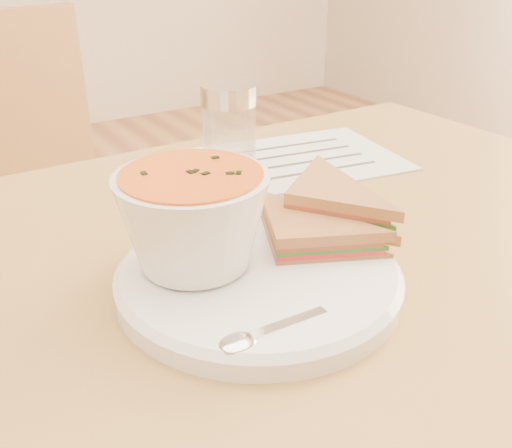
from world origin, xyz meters
TOP-DOWN VIEW (x-y plane):
  - chair_far at (-0.06, 0.64)m, footprint 0.50×0.50m
  - plate at (-0.05, -0.04)m, footprint 0.26×0.26m
  - soup_bowl at (-0.09, -0.01)m, footprint 0.15×0.15m
  - sandwich_half_a at (-0.04, -0.06)m, footprint 0.14×0.14m
  - sandwich_half_b at (0.00, -0.01)m, footprint 0.16×0.16m
  - spoon at (-0.07, -0.13)m, footprint 0.15×0.03m
  - paper_menu at (0.17, 0.19)m, footprint 0.30×0.24m
  - condiment_shaker at (0.05, 0.18)m, footprint 0.09×0.09m

SIDE VIEW (x-z plane):
  - chair_far at x=-0.06m, z-range 0.00..0.90m
  - paper_menu at x=0.17m, z-range 0.75..0.75m
  - plate at x=-0.05m, z-range 0.75..0.77m
  - spoon at x=-0.07m, z-range 0.77..0.78m
  - sandwich_half_a at x=-0.04m, z-range 0.77..0.80m
  - sandwich_half_b at x=0.00m, z-range 0.78..0.81m
  - soup_bowl at x=-0.09m, z-range 0.77..0.86m
  - condiment_shaker at x=0.05m, z-range 0.75..0.87m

